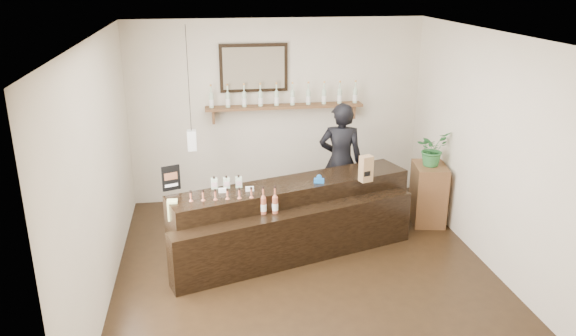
# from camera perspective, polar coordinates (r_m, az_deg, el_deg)

# --- Properties ---
(ground) EXTENTS (5.00, 5.00, 0.00)m
(ground) POSITION_cam_1_polar(r_m,az_deg,el_deg) (6.91, 1.78, -10.48)
(ground) COLOR black
(ground) RESTS_ON ground
(room_shell) EXTENTS (5.00, 5.00, 5.00)m
(room_shell) POSITION_cam_1_polar(r_m,az_deg,el_deg) (6.24, 1.94, 3.21)
(room_shell) COLOR beige
(room_shell) RESTS_ON ground
(back_wall_decor) EXTENTS (2.66, 0.96, 1.69)m
(back_wall_decor) POSITION_cam_1_polar(r_m,az_deg,el_deg) (8.49, -2.11, 7.93)
(back_wall_decor) COLOR brown
(back_wall_decor) RESTS_ON ground
(counter) EXTENTS (3.23, 1.80, 1.05)m
(counter) POSITION_cam_1_polar(r_m,az_deg,el_deg) (7.22, 0.55, -5.34)
(counter) COLOR black
(counter) RESTS_ON ground
(promo_sign) EXTENTS (0.22, 0.10, 0.32)m
(promo_sign) POSITION_cam_1_polar(r_m,az_deg,el_deg) (6.99, -11.80, -1.01)
(promo_sign) COLOR black
(promo_sign) RESTS_ON counter
(paper_bag) EXTENTS (0.18, 0.16, 0.34)m
(paper_bag) POSITION_cam_1_polar(r_m,az_deg,el_deg) (7.20, 7.93, -0.07)
(paper_bag) COLOR #9F744C
(paper_bag) RESTS_ON counter
(tape_dispenser) EXTENTS (0.14, 0.08, 0.11)m
(tape_dispenser) POSITION_cam_1_polar(r_m,az_deg,el_deg) (7.13, 3.17, -1.21)
(tape_dispenser) COLOR #185EAD
(tape_dispenser) RESTS_ON counter
(side_cabinet) EXTENTS (0.53, 0.66, 0.86)m
(side_cabinet) POSITION_cam_1_polar(r_m,az_deg,el_deg) (8.28, 14.05, -2.55)
(side_cabinet) COLOR brown
(side_cabinet) RESTS_ON ground
(potted_plant) EXTENTS (0.57, 0.55, 0.49)m
(potted_plant) POSITION_cam_1_polar(r_m,az_deg,el_deg) (8.06, 14.44, 1.91)
(potted_plant) COLOR #2C6E34
(potted_plant) RESTS_ON side_cabinet
(shopkeeper) EXTENTS (0.79, 0.61, 1.94)m
(shopkeeper) POSITION_cam_1_polar(r_m,az_deg,el_deg) (8.07, 5.38, 1.45)
(shopkeeper) COLOR black
(shopkeeper) RESTS_ON ground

